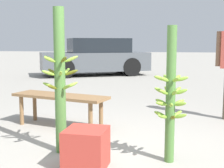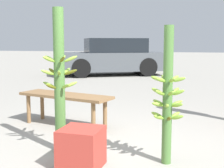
{
  "view_description": "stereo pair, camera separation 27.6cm",
  "coord_description": "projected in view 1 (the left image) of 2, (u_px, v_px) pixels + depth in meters",
  "views": [
    {
      "loc": [
        0.66,
        -3.13,
        1.24
      ],
      "look_at": [
        -0.12,
        0.42,
        0.76
      ],
      "focal_mm": 50.0,
      "sensor_mm": 36.0,
      "label": 1
    },
    {
      "loc": [
        0.93,
        -3.06,
        1.24
      ],
      "look_at": [
        -0.12,
        0.42,
        0.76
      ],
      "focal_mm": 50.0,
      "sensor_mm": 36.0,
      "label": 2
    }
  ],
  "objects": [
    {
      "name": "parked_car",
      "position": [
        95.0,
        57.0,
        12.03
      ],
      "size": [
        4.34,
        3.42,
        1.41
      ],
      "rotation": [
        0.0,
        0.0,
        2.08
      ],
      "color": "#4C5156",
      "rests_on": "ground_plane"
    },
    {
      "name": "banana_stalk_left",
      "position": [
        60.0,
        80.0,
        3.46
      ],
      "size": [
        0.42,
        0.42,
        1.63
      ],
      "color": "#4C7A38",
      "rests_on": "ground_plane"
    },
    {
      "name": "market_bench",
      "position": [
        60.0,
        99.0,
        4.59
      ],
      "size": [
        1.53,
        0.75,
        0.48
      ],
      "rotation": [
        0.0,
        0.0,
        -0.23
      ],
      "color": "olive",
      "rests_on": "ground_plane"
    },
    {
      "name": "ground_plane",
      "position": [
        115.0,
        160.0,
        3.33
      ],
      "size": [
        80.0,
        80.0,
        0.0
      ],
      "primitive_type": "plane",
      "color": "#9E998E"
    },
    {
      "name": "banana_stalk_center",
      "position": [
        171.0,
        96.0,
        3.19
      ],
      "size": [
        0.36,
        0.36,
        1.41
      ],
      "color": "#4C7A38",
      "rests_on": "ground_plane"
    },
    {
      "name": "produce_crate",
      "position": [
        86.0,
        149.0,
        3.08
      ],
      "size": [
        0.4,
        0.4,
        0.4
      ],
      "color": "#B2382D",
      "rests_on": "ground_plane"
    }
  ]
}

